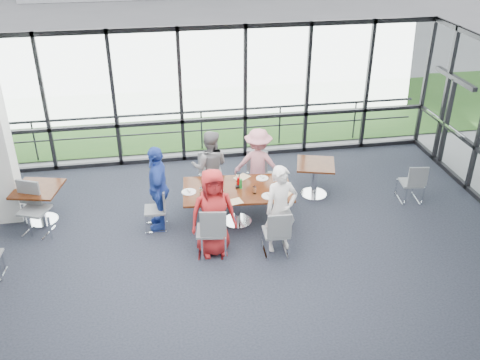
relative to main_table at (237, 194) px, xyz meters
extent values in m
cube|color=black|center=(-0.82, -2.05, -0.65)|extent=(12.00, 10.00, 0.02)
cube|color=white|center=(-0.82, -2.05, 2.56)|extent=(12.00, 10.00, 0.04)
cube|color=white|center=(-0.82, 2.95, 0.96)|extent=(12.00, 0.10, 3.20)
cube|color=black|center=(5.18, 1.70, 0.41)|extent=(0.12, 1.60, 2.10)
cube|color=gray|center=(-0.82, 7.95, -0.66)|extent=(80.00, 70.00, 0.02)
cube|color=#295923|center=(-0.82, 5.95, -0.63)|extent=(80.00, 5.00, 0.01)
cylinder|color=#2D2D33|center=(-0.82, 3.55, -0.14)|extent=(12.00, 0.06, 0.06)
cube|color=#37170B|center=(0.00, 0.00, 0.09)|extent=(2.15, 1.30, 0.04)
cylinder|color=silver|center=(0.00, 0.00, -0.28)|extent=(0.12, 0.12, 0.71)
cylinder|color=silver|center=(0.00, 0.00, -0.62)|extent=(0.56, 0.56, 0.03)
cube|color=#37170B|center=(-3.78, 0.68, 0.09)|extent=(1.02, 1.02, 0.04)
cylinder|color=silver|center=(-3.78, 0.68, -0.28)|extent=(0.12, 0.12, 0.71)
cube|color=#37170B|center=(1.79, 0.78, 0.09)|extent=(0.96, 0.96, 0.04)
cylinder|color=silver|center=(1.79, 0.78, -0.28)|extent=(0.12, 0.12, 0.71)
imported|color=#B12021|center=(-0.58, -0.90, 0.19)|extent=(0.85, 0.60, 1.65)
imported|color=white|center=(0.61, -0.99, 0.19)|extent=(0.67, 0.54, 1.65)
imported|color=slate|center=(-0.42, 0.90, 0.16)|extent=(0.85, 0.61, 1.59)
imported|color=#CE7C86|center=(0.58, 0.90, 0.14)|extent=(1.11, 0.79, 1.56)
imported|color=#2542A3|center=(-1.49, 0.13, 0.21)|extent=(0.61, 1.03, 1.69)
cylinder|color=white|center=(-0.62, -0.31, 0.12)|extent=(0.25, 0.25, 0.01)
cylinder|color=white|center=(0.53, -0.39, 0.12)|extent=(0.27, 0.27, 0.01)
cylinder|color=white|center=(-0.51, 0.34, 0.12)|extent=(0.26, 0.26, 0.01)
cylinder|color=white|center=(0.55, 0.32, 0.12)|extent=(0.25, 0.25, 0.01)
cylinder|color=white|center=(-0.93, 0.02, 0.12)|extent=(0.28, 0.28, 0.01)
cylinder|color=white|center=(-0.32, -0.25, 0.18)|extent=(0.07, 0.07, 0.13)
cylinder|color=white|center=(0.29, -0.22, 0.18)|extent=(0.07, 0.07, 0.14)
cylinder|color=white|center=(0.06, 0.30, 0.19)|extent=(0.07, 0.07, 0.15)
cylinder|color=white|center=(-0.70, -0.12, 0.19)|extent=(0.08, 0.08, 0.15)
cube|color=beige|center=(-0.15, -0.48, 0.11)|extent=(0.36, 0.29, 0.00)
cube|color=beige|center=(0.81, -0.31, 0.11)|extent=(0.37, 0.36, 0.00)
cube|color=beige|center=(0.17, 0.44, 0.11)|extent=(0.38, 0.36, 0.00)
cube|color=black|center=(0.02, 0.04, 0.13)|extent=(0.10, 0.07, 0.04)
cylinder|color=#AE0104|center=(0.04, 0.11, 0.20)|extent=(0.06, 0.06, 0.18)
cylinder|color=#167527|center=(0.07, 0.00, 0.21)|extent=(0.05, 0.05, 0.20)
camera|label=1|loc=(-1.44, -8.78, 5.12)|focal=40.00mm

